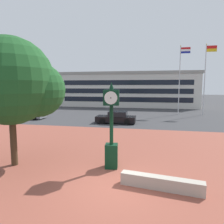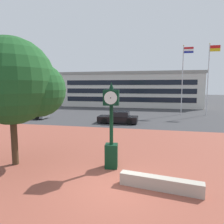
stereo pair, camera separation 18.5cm
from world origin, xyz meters
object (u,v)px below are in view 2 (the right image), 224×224
Objects in this scene: flagpole_primary at (183,76)px; flagpole_secondary at (209,75)px; plaza_tree at (17,83)px; car_street_near at (118,118)px; civic_building at (132,89)px; street_clock at (111,127)px; car_street_mid at (31,114)px.

flagpole_secondary reaches higher than flagpole_primary.
plaza_tree is at bearing -114.78° from flagpole_primary.
civic_building reaches higher than car_street_near.
street_clock is 5.17m from plaza_tree.
flagpole_primary reaches higher than car_street_mid.
car_street_mid is at bearing 127.23° from street_clock.
civic_building is (1.22, 35.69, -0.77)m from plaza_tree.
civic_building is at bearing 88.07° from street_clock.
plaza_tree reaches higher than car_street_mid.
plaza_tree is 0.66× the size of flagpole_secondary.
street_clock reaches higher than car_street_near.
street_clock is 35.37m from civic_building.
plaza_tree is 0.23× the size of civic_building.
flagpole_primary reaches higher than street_clock.
flagpole_primary reaches higher than car_street_near.
car_street_mid is (-13.28, 13.38, -1.47)m from street_clock.
car_street_near is at bearing 78.60° from plaza_tree.
flagpole_primary is at bearing 65.22° from plaza_tree.
flagpole_secondary is at bearing 60.22° from street_clock.
civic_building reaches higher than plaza_tree.
car_street_mid is 0.43× the size of flagpole_primary.
flagpole_secondary is at bearing 0.00° from flagpole_primary.
plaza_tree is 1.49× the size of car_street_near.
car_street_near is 0.45× the size of flagpole_primary.
street_clock is at bearing -138.13° from car_street_mid.
street_clock is at bearing -104.19° from flagpole_primary.
street_clock is 18.91m from car_street_mid.
flagpole_secondary is (10.79, 8.83, 4.93)m from car_street_near.
plaza_tree is (-4.69, -0.52, 2.11)m from street_clock.
civic_building is (-1.40, 22.66, 2.81)m from car_street_near.
car_street_mid is at bearing -160.09° from flagpole_secondary.
plaza_tree is at bearing 167.56° from car_street_near.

